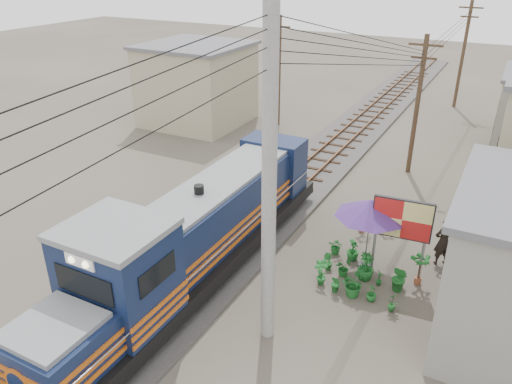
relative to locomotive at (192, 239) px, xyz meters
The scene contains 14 objects.
ground 1.82m from the locomotive, 90.00° to the right, with size 120.00×120.00×0.00m, color #473F35.
ballast 9.38m from the locomotive, 90.00° to the left, with size 3.60×70.00×0.16m, color #595651.
track 9.35m from the locomotive, 90.00° to the left, with size 1.15×70.00×0.12m.
locomotive is the anchor object (origin of this frame).
utility_pole_main 5.00m from the locomotive, 19.73° to the right, with size 0.40×0.40×10.00m.
wooden_pole_mid 14.13m from the locomotive, 71.23° to the left, with size 1.60×0.24×7.00m.
wooden_pole_far 27.76m from the locomotive, 80.01° to the left, with size 1.60×0.24×7.50m.
wooden_pole_left 18.07m from the locomotive, 106.17° to the left, with size 1.60×0.24×7.00m.
power_lines 9.74m from the locomotive, 91.05° to the left, with size 9.65×19.00×3.30m.
shophouse_left 18.26m from the locomotive, 123.27° to the left, with size 6.30×6.30×5.20m.
billboard 7.11m from the locomotive, 29.00° to the left, with size 2.00×0.30×3.09m.
market_umbrella 6.25m from the locomotive, 35.16° to the left, with size 3.20×3.20×2.76m.
vendor 9.07m from the locomotive, 34.32° to the left, with size 0.69×0.45×1.88m, color black.
plant_nursery 5.80m from the locomotive, 26.42° to the left, with size 3.34×2.91×1.05m.
Camera 1 is at (8.70, -11.07, 10.44)m, focal length 35.00 mm.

